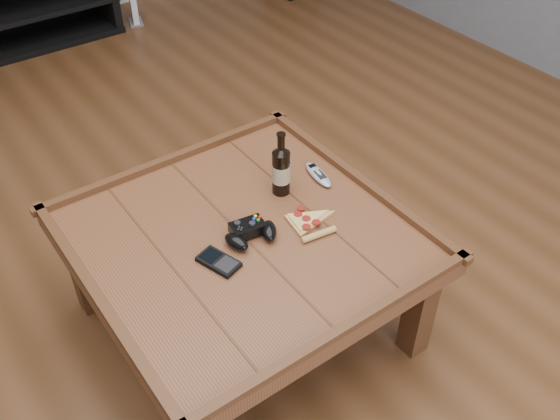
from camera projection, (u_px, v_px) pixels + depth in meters
ground at (247, 325)px, 2.28m from camera, size 6.00×6.00×0.00m
coffee_table at (243, 248)px, 2.03m from camera, size 1.03×1.03×0.48m
beer_bottle at (281, 169)px, 2.10m from camera, size 0.06×0.06×0.24m
game_controller at (251, 233)px, 1.96m from camera, size 0.19×0.14×0.05m
pizza_slice at (308, 222)px, 2.02m from camera, size 0.16×0.23×0.02m
smartphone at (219, 262)px, 1.89m from camera, size 0.11×0.15×0.02m
remote_control at (318, 175)px, 2.21m from camera, size 0.07×0.16×0.02m
game_console at (134, 10)px, 4.20m from camera, size 0.13×0.17×0.19m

